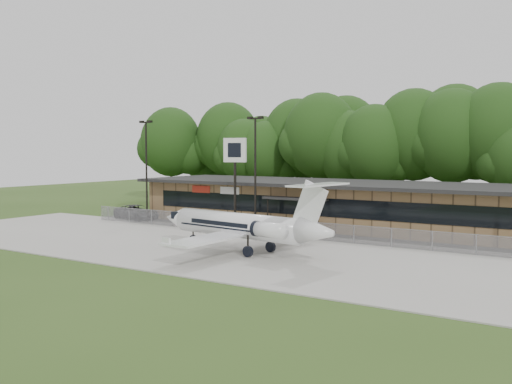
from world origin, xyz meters
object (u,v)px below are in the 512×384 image
Objects in this scene: business_jet at (244,227)px; suv at (137,212)px; terminal at (342,204)px; pole_sign at (235,160)px.

suv is (-20.37, 10.20, -1.13)m from business_jet.
business_jet reaches higher than suv.
terminal is 4.89× the size of pole_sign.
pole_sign is (13.02, -0.68, 5.64)m from suv.
suv is at bearing 166.77° from pole_sign.
pole_sign is at bearing -135.92° from terminal.
terminal is 7.38× the size of suv.
terminal is at bearing -61.10° from suv.
business_jet is at bearing -105.27° from suv.
business_jet is 2.84× the size of suv.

